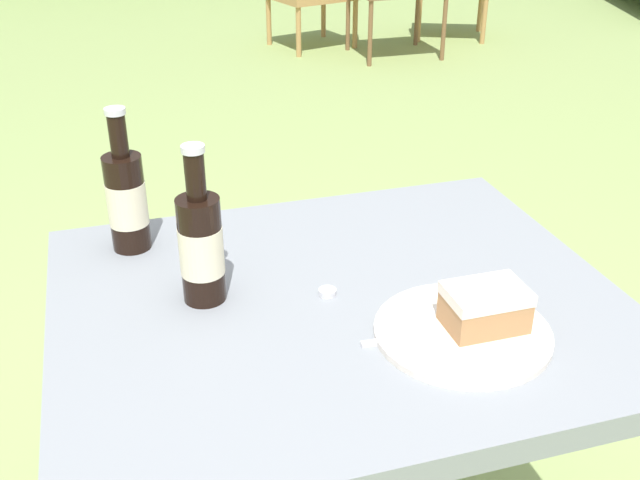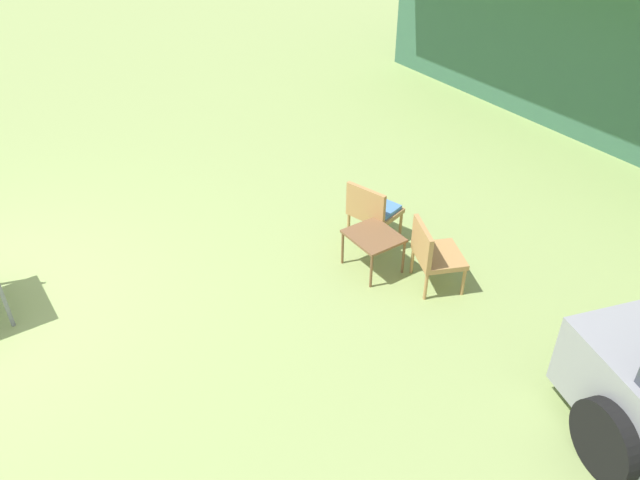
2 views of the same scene
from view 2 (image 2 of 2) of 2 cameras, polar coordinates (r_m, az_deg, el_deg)
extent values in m
cylinder|color=black|center=(5.50, 24.83, -16.21)|extent=(0.69, 0.39, 0.66)
cylinder|color=#B2844C|center=(7.61, 7.38, 1.41)|extent=(0.04, 0.04, 0.34)
cylinder|color=#B2844C|center=(7.83, 4.51, 2.64)|extent=(0.04, 0.04, 0.34)
cylinder|color=#B2844C|center=(7.32, 5.57, 0.03)|extent=(0.04, 0.04, 0.34)
cylinder|color=#B2844C|center=(7.54, 2.64, 1.34)|extent=(0.04, 0.04, 0.34)
cube|color=#B2844C|center=(7.47, 5.10, 2.65)|extent=(0.64, 0.60, 0.06)
cube|color=#B2844C|center=(7.20, 4.20, 3.41)|extent=(0.52, 0.19, 0.37)
cube|color=#4C7FB7|center=(7.44, 5.12, 3.01)|extent=(0.57, 0.52, 0.05)
cylinder|color=#B2844C|center=(6.83, 12.98, -3.76)|extent=(0.04, 0.04, 0.34)
cylinder|color=#B2844C|center=(7.17, 11.62, -1.45)|extent=(0.04, 0.04, 0.34)
cylinder|color=#B2844C|center=(6.69, 9.65, -4.21)|extent=(0.04, 0.04, 0.34)
cylinder|color=#B2844C|center=(7.04, 8.44, -1.84)|extent=(0.04, 0.04, 0.34)
cube|color=#B2844C|center=(6.81, 10.85, -1.46)|extent=(0.68, 0.65, 0.06)
cube|color=#B2844C|center=(6.62, 9.33, -0.17)|extent=(0.50, 0.26, 0.37)
cube|color=brown|center=(6.90, 4.93, 0.37)|extent=(0.58, 0.50, 0.03)
cylinder|color=brown|center=(7.08, 2.08, -0.73)|extent=(0.03, 0.03, 0.42)
cylinder|color=brown|center=(6.75, 4.71, -2.88)|extent=(0.03, 0.03, 0.42)
cylinder|color=brown|center=(7.31, 4.96, 0.44)|extent=(0.03, 0.03, 0.42)
cylinder|color=brown|center=(6.99, 7.63, -1.57)|extent=(0.03, 0.03, 0.42)
cylinder|color=gray|center=(6.92, -26.89, -4.99)|extent=(0.04, 0.04, 0.65)
camera|label=1|loc=(7.13, -39.73, 1.10)|focal=42.00mm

